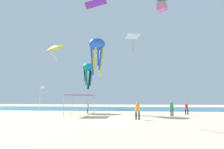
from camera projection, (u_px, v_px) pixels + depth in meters
The scene contains 14 objects.
ground at pixel (113, 121), 18.86m from camera, with size 110.00×110.00×0.10m, color beige.
ocean_strip at pixel (126, 109), 42.16m from camera, with size 110.00×18.18×0.03m, color teal.
canopy_tent at pixel (80, 96), 24.27m from camera, with size 3.02×3.15×2.57m.
person_near_tent at pixel (137, 109), 19.59m from camera, with size 0.46×0.42×1.76m.
person_leftmost at pixel (88, 107), 28.89m from camera, with size 0.38×0.40×1.60m.
person_central at pixel (186, 108), 25.64m from camera, with size 0.41×0.38×1.60m.
person_far_shore at pixel (172, 107), 23.36m from camera, with size 0.44×0.45×1.83m.
banner_flag at pixel (40, 97), 26.25m from camera, with size 0.61×0.06×3.83m.
kite_octopus_blue at pixel (97, 46), 31.74m from camera, with size 2.77×2.77×6.18m.
kite_box_green at pixel (162, 2), 38.86m from camera, with size 2.31×2.28×3.52m.
kite_diamond_white at pixel (133, 37), 47.71m from camera, with size 3.84×3.83×4.28m.
kite_parafoil_purple at pixel (96, 3), 43.98m from camera, with size 5.01×1.88×3.14m.
kite_delta_yellow at pixel (55, 47), 37.58m from camera, with size 5.49×5.49×3.42m.
kite_octopus_teal at pixel (88, 68), 46.94m from camera, with size 2.81×2.81×6.34m.
Camera 1 is at (2.22, -19.16, 2.05)m, focal length 31.10 mm.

